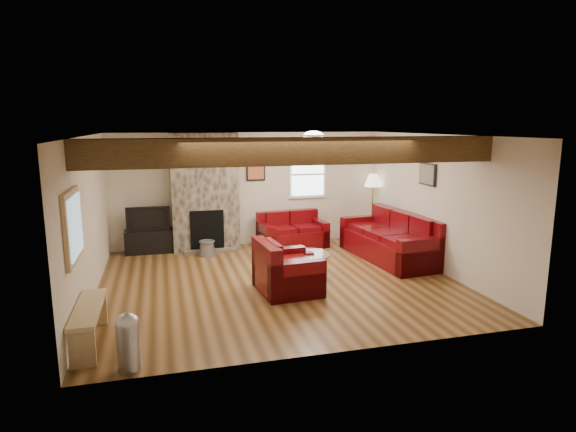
{
  "coord_description": "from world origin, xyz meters",
  "views": [
    {
      "loc": [
        -1.89,
        -7.75,
        2.69
      ],
      "look_at": [
        0.27,
        0.4,
        1.06
      ],
      "focal_mm": 30.0,
      "sensor_mm": 36.0,
      "label": 1
    }
  ],
  "objects_px": {
    "coffee_table": "(306,265)",
    "television": "(148,218)",
    "armchair_red": "(288,266)",
    "loveseat": "(293,230)",
    "tv_cabinet": "(149,241)",
    "sofa_three": "(389,236)",
    "floor_lamp": "(373,184)"
  },
  "relations": [
    {
      "from": "tv_cabinet",
      "to": "coffee_table",
      "type": "bearing_deg",
      "value": -41.76
    },
    {
      "from": "coffee_table",
      "to": "television",
      "type": "relative_size",
      "value": 0.99
    },
    {
      "from": "television",
      "to": "armchair_red",
      "type": "bearing_deg",
      "value": -54.14
    },
    {
      "from": "armchair_red",
      "to": "coffee_table",
      "type": "distance_m",
      "value": 0.84
    },
    {
      "from": "armchair_red",
      "to": "coffee_table",
      "type": "relative_size",
      "value": 1.19
    },
    {
      "from": "sofa_three",
      "to": "television",
      "type": "bearing_deg",
      "value": -115.95
    },
    {
      "from": "armchair_red",
      "to": "television",
      "type": "height_order",
      "value": "television"
    },
    {
      "from": "loveseat",
      "to": "television",
      "type": "distance_m",
      "value": 3.09
    },
    {
      "from": "sofa_three",
      "to": "loveseat",
      "type": "relative_size",
      "value": 1.68
    },
    {
      "from": "armchair_red",
      "to": "tv_cabinet",
      "type": "relative_size",
      "value": 1.06
    },
    {
      "from": "armchair_red",
      "to": "tv_cabinet",
      "type": "height_order",
      "value": "armchair_red"
    },
    {
      "from": "coffee_table",
      "to": "floor_lamp",
      "type": "bearing_deg",
      "value": 44.25
    },
    {
      "from": "sofa_three",
      "to": "tv_cabinet",
      "type": "height_order",
      "value": "sofa_three"
    },
    {
      "from": "sofa_three",
      "to": "loveseat",
      "type": "height_order",
      "value": "sofa_three"
    },
    {
      "from": "coffee_table",
      "to": "armchair_red",
      "type": "bearing_deg",
      "value": -128.46
    },
    {
      "from": "tv_cabinet",
      "to": "loveseat",
      "type": "bearing_deg",
      "value": -5.6
    },
    {
      "from": "loveseat",
      "to": "tv_cabinet",
      "type": "bearing_deg",
      "value": 168.02
    },
    {
      "from": "floor_lamp",
      "to": "television",
      "type": "bearing_deg",
      "value": 177.57
    },
    {
      "from": "sofa_three",
      "to": "coffee_table",
      "type": "relative_size",
      "value": 2.75
    },
    {
      "from": "sofa_three",
      "to": "coffee_table",
      "type": "height_order",
      "value": "sofa_three"
    },
    {
      "from": "armchair_red",
      "to": "coffee_table",
      "type": "bearing_deg",
      "value": -43.7
    },
    {
      "from": "sofa_three",
      "to": "armchair_red",
      "type": "relative_size",
      "value": 2.32
    },
    {
      "from": "loveseat",
      "to": "tv_cabinet",
      "type": "distance_m",
      "value": 3.08
    },
    {
      "from": "sofa_three",
      "to": "tv_cabinet",
      "type": "distance_m",
      "value": 4.99
    },
    {
      "from": "sofa_three",
      "to": "television",
      "type": "distance_m",
      "value": 4.99
    },
    {
      "from": "tv_cabinet",
      "to": "floor_lamp",
      "type": "bearing_deg",
      "value": -2.43
    },
    {
      "from": "floor_lamp",
      "to": "coffee_table",
      "type": "bearing_deg",
      "value": -135.75
    },
    {
      "from": "coffee_table",
      "to": "tv_cabinet",
      "type": "distance_m",
      "value": 3.64
    },
    {
      "from": "loveseat",
      "to": "tv_cabinet",
      "type": "height_order",
      "value": "loveseat"
    },
    {
      "from": "sofa_three",
      "to": "loveseat",
      "type": "xyz_separation_m",
      "value": [
        -1.61,
        1.44,
        -0.08
      ]
    },
    {
      "from": "sofa_three",
      "to": "floor_lamp",
      "type": "distance_m",
      "value": 1.79
    },
    {
      "from": "sofa_three",
      "to": "floor_lamp",
      "type": "height_order",
      "value": "floor_lamp"
    }
  ]
}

